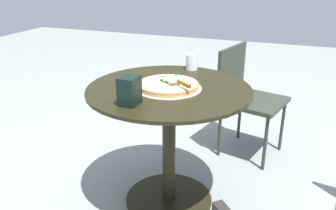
{
  "coord_description": "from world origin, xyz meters",
  "views": [
    {
      "loc": [
        0.62,
        -1.68,
        1.35
      ],
      "look_at": [
        -0.0,
        -0.01,
        0.64
      ],
      "focal_mm": 37.51,
      "sensor_mm": 36.0,
      "label": 1
    }
  ],
  "objects_px": {
    "pizza_on_tray": "(168,85)",
    "drinking_cup": "(192,62)",
    "patio_table": "(169,125)",
    "pizza_server": "(179,82)",
    "napkin_dispenser": "(129,91)",
    "patio_chair_far": "(245,92)"
  },
  "relations": [
    {
      "from": "pizza_on_tray",
      "to": "drinking_cup",
      "type": "distance_m",
      "value": 0.39
    },
    {
      "from": "patio_table",
      "to": "pizza_on_tray",
      "type": "relative_size",
      "value": 2.48
    },
    {
      "from": "patio_table",
      "to": "drinking_cup",
      "type": "height_order",
      "value": "drinking_cup"
    },
    {
      "from": "pizza_server",
      "to": "napkin_dispenser",
      "type": "bearing_deg",
      "value": -122.85
    },
    {
      "from": "pizza_on_tray",
      "to": "napkin_dispenser",
      "type": "bearing_deg",
      "value": -107.55
    },
    {
      "from": "patio_table",
      "to": "drinking_cup",
      "type": "bearing_deg",
      "value": 88.32
    },
    {
      "from": "pizza_server",
      "to": "patio_chair_far",
      "type": "distance_m",
      "value": 0.93
    },
    {
      "from": "drinking_cup",
      "to": "napkin_dispenser",
      "type": "relative_size",
      "value": 0.72
    },
    {
      "from": "pizza_on_tray",
      "to": "drinking_cup",
      "type": "xyz_separation_m",
      "value": [
        0.01,
        0.39,
        0.03
      ]
    },
    {
      "from": "drinking_cup",
      "to": "pizza_on_tray",
      "type": "bearing_deg",
      "value": -91.71
    },
    {
      "from": "patio_table",
      "to": "pizza_server",
      "type": "bearing_deg",
      "value": -33.79
    },
    {
      "from": "napkin_dispenser",
      "to": "patio_table",
      "type": "bearing_deg",
      "value": -14.5
    },
    {
      "from": "drinking_cup",
      "to": "napkin_dispenser",
      "type": "bearing_deg",
      "value": -98.48
    },
    {
      "from": "pizza_on_tray",
      "to": "drinking_cup",
      "type": "height_order",
      "value": "drinking_cup"
    },
    {
      "from": "patio_table",
      "to": "patio_chair_far",
      "type": "distance_m",
      "value": 0.85
    },
    {
      "from": "patio_table",
      "to": "pizza_server",
      "type": "xyz_separation_m",
      "value": [
        0.07,
        -0.05,
        0.28
      ]
    },
    {
      "from": "pizza_on_tray",
      "to": "napkin_dispenser",
      "type": "height_order",
      "value": "napkin_dispenser"
    },
    {
      "from": "drinking_cup",
      "to": "patio_chair_far",
      "type": "relative_size",
      "value": 0.12
    },
    {
      "from": "patio_table",
      "to": "pizza_server",
      "type": "distance_m",
      "value": 0.29
    },
    {
      "from": "patio_table",
      "to": "patio_chair_far",
      "type": "xyz_separation_m",
      "value": [
        0.31,
        0.79,
        -0.03
      ]
    },
    {
      "from": "drinking_cup",
      "to": "patio_chair_far",
      "type": "bearing_deg",
      "value": 54.37
    },
    {
      "from": "drinking_cup",
      "to": "napkin_dispenser",
      "type": "xyz_separation_m",
      "value": [
        -0.1,
        -0.67,
        0.02
      ]
    }
  ]
}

